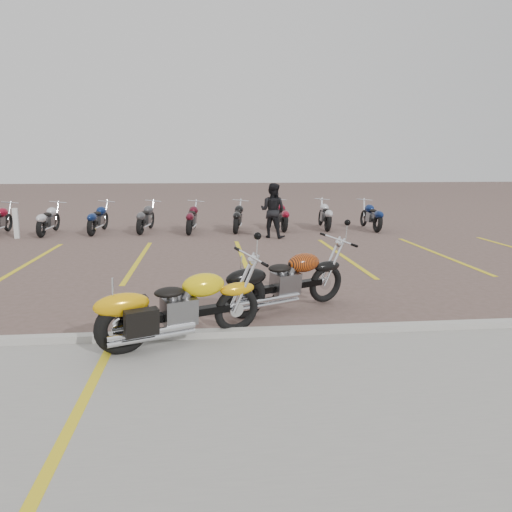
% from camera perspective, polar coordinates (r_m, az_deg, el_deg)
% --- Properties ---
extents(ground, '(100.00, 100.00, 0.00)m').
position_cam_1_polar(ground, '(9.29, 0.39, -4.93)').
color(ground, brown).
rests_on(ground, ground).
extents(concrete_apron, '(60.00, 5.00, 0.01)m').
position_cam_1_polar(concrete_apron, '(5.15, 6.16, -18.48)').
color(concrete_apron, '#9E9B93').
rests_on(concrete_apron, ground).
extents(curb, '(60.00, 0.18, 0.12)m').
position_cam_1_polar(curb, '(7.38, 2.11, -8.67)').
color(curb, '#ADAAA3').
rests_on(curb, ground).
extents(parking_stripes, '(38.00, 5.50, 0.01)m').
position_cam_1_polar(parking_stripes, '(13.17, -1.51, -0.21)').
color(parking_stripes, yellow).
rests_on(parking_stripes, ground).
extents(apron_stripe, '(0.12, 5.00, 0.00)m').
position_cam_1_polar(apron_stripe, '(5.22, -20.88, -18.64)').
color(apron_stripe, yellow).
rests_on(apron_stripe, concrete_apron).
extents(yellow_cruiser, '(2.26, 1.07, 0.99)m').
position_cam_1_polar(yellow_cruiser, '(7.02, -9.01, -6.12)').
color(yellow_cruiser, black).
rests_on(yellow_cruiser, ground).
extents(flame_cruiser, '(2.21, 1.17, 0.98)m').
position_cam_1_polar(flame_cruiser, '(8.46, 3.13, -3.11)').
color(flame_cruiser, black).
rests_on(flame_cruiser, ground).
extents(person_b, '(1.10, 1.03, 1.81)m').
position_cam_1_polar(person_b, '(16.59, 1.92, 5.22)').
color(person_b, black).
rests_on(person_b, ground).
extents(bollard, '(0.17, 0.17, 1.00)m').
position_cam_1_polar(bollard, '(18.24, -25.74, 3.38)').
color(bollard, silver).
rests_on(bollard, ground).
extents(bg_bike_row, '(15.59, 2.03, 1.10)m').
position_cam_1_polar(bg_bike_row, '(18.31, -10.00, 4.47)').
color(bg_bike_row, black).
rests_on(bg_bike_row, ground).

